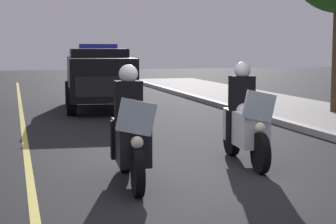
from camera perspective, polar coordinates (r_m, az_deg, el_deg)
ground_plane at (r=8.39m, az=2.06°, el=-6.99°), size 80.00×80.00×0.00m
lane_stripe_center at (r=8.02m, az=-13.67°, el=-7.78°), size 48.00×0.12×0.01m
police_motorcycle_lead_left at (r=8.15m, az=-3.84°, el=-2.39°), size 2.14×0.62×1.72m
police_motorcycle_lead_right at (r=9.57m, az=7.81°, el=-1.08°), size 2.14×0.62×1.72m
police_suv at (r=17.95m, az=-7.03°, el=3.72°), size 5.03×2.38×2.05m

